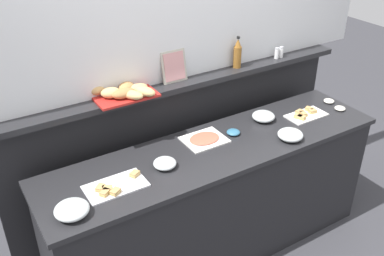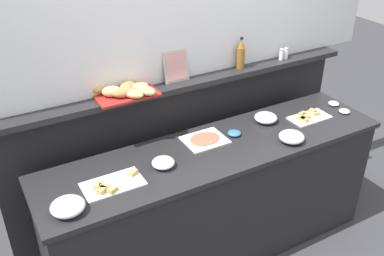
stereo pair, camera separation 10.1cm
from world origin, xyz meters
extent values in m
plane|color=#38383D|center=(0.00, 0.60, 0.00)|extent=(12.00, 12.00, 0.00)
cube|color=black|center=(0.00, 0.00, 0.45)|extent=(2.39, 0.57, 0.90)
cube|color=#232326|center=(0.00, 0.00, 0.92)|extent=(2.43, 0.61, 0.03)
cube|color=black|center=(0.00, 0.48, 0.61)|extent=(2.71, 0.08, 1.22)
cube|color=#232326|center=(0.00, 0.43, 1.24)|extent=(2.71, 0.22, 0.04)
cube|color=silver|center=(-0.75, -0.05, 0.94)|extent=(0.35, 0.20, 0.01)
cube|color=tan|center=(-0.81, -0.07, 0.95)|extent=(0.07, 0.06, 0.01)
cube|color=#E5C666|center=(-0.81, -0.07, 0.96)|extent=(0.07, 0.06, 0.01)
cube|color=tan|center=(-0.81, -0.07, 0.96)|extent=(0.07, 0.06, 0.01)
cube|color=tan|center=(-0.83, -0.09, 0.95)|extent=(0.07, 0.06, 0.01)
cube|color=#E5C666|center=(-0.83, -0.09, 0.96)|extent=(0.07, 0.06, 0.01)
cube|color=tan|center=(-0.83, -0.09, 0.96)|extent=(0.07, 0.06, 0.01)
cube|color=tan|center=(-0.61, -0.02, 0.95)|extent=(0.07, 0.06, 0.01)
cube|color=#E5C666|center=(-0.61, -0.02, 0.96)|extent=(0.07, 0.06, 0.01)
cube|color=tan|center=(-0.61, -0.02, 0.96)|extent=(0.07, 0.06, 0.01)
cube|color=tan|center=(-0.78, -0.11, 0.95)|extent=(0.07, 0.06, 0.01)
cube|color=#E5C666|center=(-0.78, -0.11, 0.96)|extent=(0.07, 0.06, 0.01)
cube|color=tan|center=(-0.78, -0.11, 0.96)|extent=(0.07, 0.06, 0.01)
cube|color=tan|center=(-0.84, -0.04, 0.95)|extent=(0.07, 0.07, 0.01)
cube|color=#E5C666|center=(-0.84, -0.04, 0.96)|extent=(0.07, 0.07, 0.01)
cube|color=tan|center=(-0.84, -0.04, 0.96)|extent=(0.07, 0.07, 0.01)
cube|color=white|center=(0.81, 0.01, 0.94)|extent=(0.31, 0.17, 0.01)
cube|color=tan|center=(0.78, 0.01, 0.95)|extent=(0.05, 0.06, 0.01)
cube|color=#E5C666|center=(0.78, 0.01, 0.96)|extent=(0.05, 0.06, 0.01)
cube|color=tan|center=(0.78, 0.01, 0.96)|extent=(0.05, 0.06, 0.01)
cube|color=tan|center=(0.73, -0.02, 0.95)|extent=(0.06, 0.07, 0.01)
cube|color=#E5C666|center=(0.73, -0.02, 0.96)|extent=(0.06, 0.07, 0.01)
cube|color=tan|center=(0.73, -0.02, 0.96)|extent=(0.06, 0.07, 0.01)
cube|color=tan|center=(0.72, 0.00, 0.95)|extent=(0.06, 0.07, 0.01)
cube|color=#E5C666|center=(0.72, 0.00, 0.96)|extent=(0.06, 0.07, 0.01)
cube|color=tan|center=(0.72, 0.00, 0.96)|extent=(0.06, 0.07, 0.01)
cube|color=tan|center=(0.88, 0.04, 0.95)|extent=(0.06, 0.07, 0.01)
cube|color=#E5C666|center=(0.88, 0.04, 0.96)|extent=(0.06, 0.07, 0.01)
cube|color=tan|center=(0.88, 0.04, 0.96)|extent=(0.06, 0.07, 0.01)
cube|color=tan|center=(0.87, 0.01, 0.95)|extent=(0.06, 0.05, 0.01)
cube|color=#E5C666|center=(0.87, 0.01, 0.96)|extent=(0.06, 0.05, 0.01)
cube|color=tan|center=(0.87, 0.01, 0.96)|extent=(0.06, 0.05, 0.01)
cube|color=tan|center=(0.78, 0.05, 0.95)|extent=(0.06, 0.05, 0.01)
cube|color=#E5C666|center=(0.78, 0.05, 0.96)|extent=(0.06, 0.05, 0.01)
cube|color=tan|center=(0.78, 0.05, 0.96)|extent=(0.06, 0.05, 0.01)
cube|color=white|center=(-0.03, 0.11, 0.94)|extent=(0.28, 0.23, 0.01)
ellipsoid|color=#D1664C|center=(-0.03, 0.11, 0.95)|extent=(0.21, 0.16, 0.01)
ellipsoid|color=silver|center=(0.48, -0.18, 0.97)|extent=(0.17, 0.17, 0.07)
ellipsoid|color=#F28C4C|center=(0.48, -0.18, 0.95)|extent=(0.14, 0.14, 0.04)
ellipsoid|color=silver|center=(-0.41, -0.02, 0.96)|extent=(0.14, 0.14, 0.06)
ellipsoid|color=#F28C4C|center=(-0.41, -0.02, 0.95)|extent=(0.11, 0.11, 0.03)
ellipsoid|color=silver|center=(0.49, 0.12, 0.97)|extent=(0.17, 0.17, 0.07)
ellipsoid|color=#F28C4C|center=(0.49, 0.12, 0.95)|extent=(0.13, 0.13, 0.04)
ellipsoid|color=silver|center=(-1.04, -0.15, 0.97)|extent=(0.19, 0.19, 0.07)
ellipsoid|color=#F28C4C|center=(-1.04, -0.15, 0.96)|extent=(0.15, 0.15, 0.04)
ellipsoid|color=silver|center=(1.12, 0.07, 0.95)|extent=(0.08, 0.08, 0.03)
ellipsoid|color=silver|center=(1.10, -0.06, 0.95)|extent=(0.08, 0.08, 0.03)
ellipsoid|color=teal|center=(0.19, 0.08, 0.95)|extent=(0.09, 0.09, 0.03)
cylinder|color=#8E5B23|center=(0.45, 0.42, 1.34)|extent=(0.06, 0.06, 0.16)
cone|color=#8E5B23|center=(0.45, 0.42, 1.45)|extent=(0.05, 0.05, 0.06)
cylinder|color=black|center=(0.45, 0.42, 1.48)|extent=(0.02, 0.02, 0.02)
cylinder|color=white|center=(0.83, 0.40, 1.29)|extent=(0.03, 0.03, 0.08)
cylinder|color=#B7BABF|center=(0.83, 0.40, 1.34)|extent=(0.03, 0.03, 0.01)
cylinder|color=white|center=(0.87, 0.40, 1.29)|extent=(0.03, 0.03, 0.08)
cylinder|color=#B7BABF|center=(0.87, 0.40, 1.34)|extent=(0.03, 0.03, 0.01)
cube|color=#B2231E|center=(-0.46, 0.40, 1.26)|extent=(0.40, 0.26, 0.02)
ellipsoid|color=tan|center=(-0.61, 0.49, 1.31)|extent=(0.15, 0.14, 0.07)
ellipsoid|color=tan|center=(-0.37, 0.39, 1.30)|extent=(0.14, 0.09, 0.05)
ellipsoid|color=#AD7A47|center=(-0.49, 0.36, 1.30)|extent=(0.16, 0.09, 0.06)
ellipsoid|color=tan|center=(-0.55, 0.40, 1.30)|extent=(0.15, 0.12, 0.07)
ellipsoid|color=tan|center=(-0.36, 0.32, 1.30)|extent=(0.14, 0.17, 0.06)
ellipsoid|color=#B7844C|center=(-0.44, 0.43, 1.30)|extent=(0.15, 0.15, 0.07)
ellipsoid|color=tan|center=(-0.45, 0.32, 1.30)|extent=(0.15, 0.17, 0.05)
cube|color=#B2AD9E|center=(-0.07, 0.44, 1.37)|extent=(0.18, 0.06, 0.22)
cube|color=#CC8C8C|center=(-0.07, 0.44, 1.37)|extent=(0.15, 0.04, 0.19)
camera|label=1|loc=(-1.44, -2.00, 2.49)|focal=40.95mm
camera|label=2|loc=(-1.35, -2.05, 2.49)|focal=40.95mm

